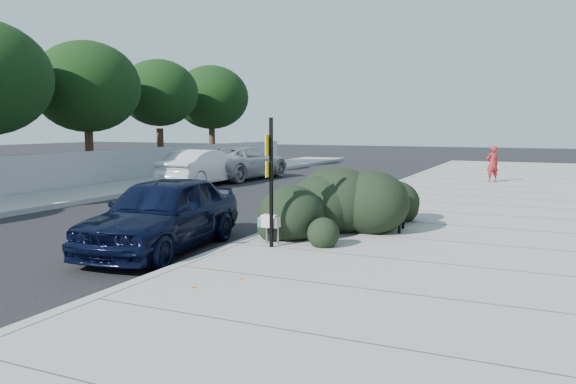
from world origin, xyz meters
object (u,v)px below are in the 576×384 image
Objects in this scene: bench at (287,216)px; suv_silver at (241,163)px; pedestrian at (493,164)px; bike_rack at (402,205)px; wagon_silver at (204,167)px; sedan_navy at (163,213)px; sign_post at (270,174)px.

bench is 0.35× the size of suv_silver.
bench is 14.80m from pedestrian.
wagon_silver reaches higher than bike_rack.
bike_rack is 14.94m from suv_silver.
suv_silver is at bearing 106.13° from sedan_navy.
pedestrian reaches higher than sedan_navy.
sign_post is 13.28m from wagon_silver.
bench is 15.05m from suv_silver.
bike_rack is (2.06, 1.75, 0.15)m from bench.
bike_rack is 0.40× the size of sign_post.
wagon_silver is 3.29m from suv_silver.
bench is at bearing 127.53° from suv_silver.
sign_post is 0.57× the size of sedan_navy.
bench is 2.71m from bike_rack.
pedestrian is (5.02, 16.08, 0.16)m from sedan_navy.
sedan_navy is at bearing -143.27° from bench.
pedestrian is at bearing -165.89° from suv_silver.
wagon_silver is 12.28m from pedestrian.
bike_rack is 12.78m from pedestrian.
bike_rack is at bearing 48.71° from pedestrian.
bike_rack reaches higher than bench.
bench is at bearing 96.33° from sign_post.
pedestrian is (0.91, 12.75, 0.16)m from bike_rack.
pedestrian is at bearing 80.49° from bike_rack.
suv_silver is 3.63× the size of pedestrian.
sign_post reaches higher than suv_silver.
bike_rack is at bearing 143.25° from wagon_silver.
suv_silver reaches higher than sedan_navy.
suv_silver reaches higher than wagon_silver.
bench is 0.41× the size of wagon_silver.
pedestrian is at bearing -155.37° from wagon_silver.
sign_post is (0.11, -1.00, 0.98)m from bench.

